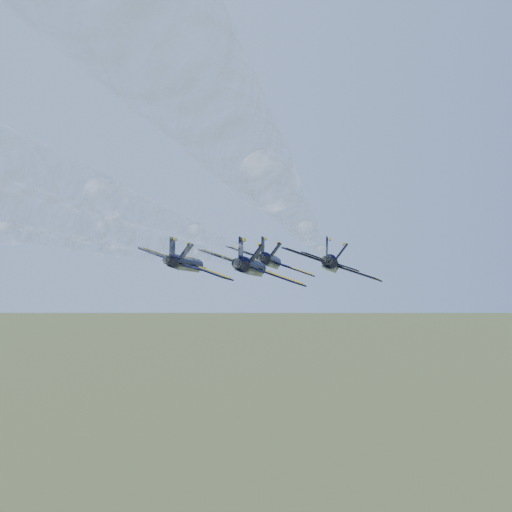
{
  "coord_description": "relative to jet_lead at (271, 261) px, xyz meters",
  "views": [
    {
      "loc": [
        -11.76,
        -105.67,
        108.96
      ],
      "look_at": [
        -1.5,
        -1.53,
        105.92
      ],
      "focal_mm": 50.0,
      "sensor_mm": 36.0,
      "label": 1
    }
  ],
  "objects": [
    {
      "name": "smoke_trail_lead",
      "position": [
        -16.84,
        -66.65,
        0.04
      ],
      "size": [
        24.86,
        90.55,
        3.04
      ],
      "rotation": [
        0.0,
        0.33,
        -0.25
      ],
      "color": "white"
    },
    {
      "name": "jet_right",
      "position": [
        7.27,
        -12.93,
        0.0
      ],
      "size": [
        14.02,
        19.62,
        5.84
      ],
      "rotation": [
        0.0,
        0.33,
        -0.25
      ],
      "color": "black"
    },
    {
      "name": "jet_left",
      "position": [
        -13.45,
        -8.69,
        0.0
      ],
      "size": [
        14.02,
        19.62,
        5.84
      ],
      "rotation": [
        0.0,
        0.33,
        -0.25
      ],
      "color": "black"
    },
    {
      "name": "smoke_trail_right",
      "position": [
        -9.57,
        -79.58,
        0.04
      ],
      "size": [
        24.86,
        90.55,
        3.04
      ],
      "rotation": [
        0.0,
        0.33,
        -0.25
      ],
      "color": "white"
    },
    {
      "name": "jet_lead",
      "position": [
        0.0,
        0.0,
        0.0
      ],
      "size": [
        14.02,
        19.62,
        5.84
      ],
      "rotation": [
        0.0,
        0.33,
        -0.25
      ],
      "color": "black"
    },
    {
      "name": "jet_slot",
      "position": [
        -4.99,
        -21.31,
        0.0
      ],
      "size": [
        14.02,
        19.62,
        5.84
      ],
      "rotation": [
        0.0,
        0.33,
        -0.25
      ],
      "color": "black"
    }
  ]
}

